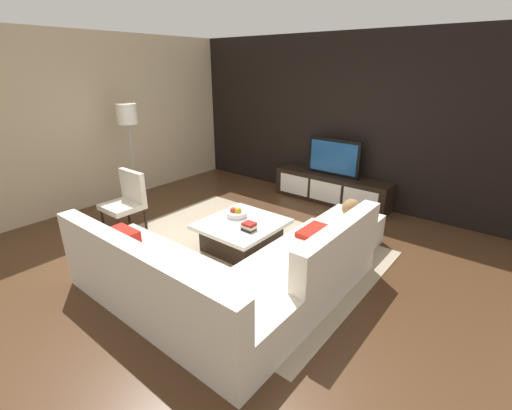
% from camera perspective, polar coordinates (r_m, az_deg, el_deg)
% --- Properties ---
extents(ground_plane, '(14.00, 14.00, 0.00)m').
position_cam_1_polar(ground_plane, '(4.66, -2.13, -7.77)').
color(ground_plane, '#4C301C').
extents(feature_wall_back, '(6.40, 0.12, 2.80)m').
position_cam_1_polar(feature_wall_back, '(6.40, 14.14, 13.07)').
color(feature_wall_back, black).
rests_on(feature_wall_back, ground).
extents(side_wall_left, '(0.12, 5.20, 2.80)m').
position_cam_1_polar(side_wall_left, '(6.77, -22.57, 12.54)').
color(side_wall_left, '#C6B28E').
rests_on(side_wall_left, ground).
extents(area_rug, '(3.43, 2.60, 0.01)m').
position_cam_1_polar(area_rug, '(4.71, -3.05, -7.33)').
color(area_rug, tan).
rests_on(area_rug, ground).
extents(media_console, '(2.07, 0.47, 0.50)m').
position_cam_1_polar(media_console, '(6.40, 12.03, 2.61)').
color(media_console, black).
rests_on(media_console, ground).
extents(television, '(0.95, 0.06, 0.63)m').
position_cam_1_polar(television, '(6.24, 12.44, 7.53)').
color(television, black).
rests_on(television, media_console).
extents(sectional_couch, '(2.51, 2.41, 0.85)m').
position_cam_1_polar(sectional_couch, '(3.65, -4.77, -11.52)').
color(sectional_couch, silver).
rests_on(sectional_couch, ground).
extents(coffee_table, '(0.96, 1.03, 0.38)m').
position_cam_1_polar(coffee_table, '(4.69, -2.28, -4.77)').
color(coffee_table, black).
rests_on(coffee_table, ground).
extents(accent_chair_near, '(0.53, 0.50, 0.87)m').
position_cam_1_polar(accent_chair_near, '(5.47, -20.10, 1.13)').
color(accent_chair_near, black).
rests_on(accent_chair_near, ground).
extents(floor_lamp, '(0.32, 0.32, 1.71)m').
position_cam_1_polar(floor_lamp, '(6.25, -20.01, 12.68)').
color(floor_lamp, '#A5A5AA').
rests_on(floor_lamp, ground).
extents(ottoman, '(0.70, 0.70, 0.40)m').
position_cam_1_polar(ottoman, '(4.96, 14.80, -4.00)').
color(ottoman, silver).
rests_on(ottoman, ground).
extents(fruit_bowl, '(0.28, 0.28, 0.14)m').
position_cam_1_polar(fruit_bowl, '(4.77, -3.19, -1.30)').
color(fruit_bowl, silver).
rests_on(fruit_bowl, coffee_table).
extents(decorative_ball, '(0.25, 0.25, 0.25)m').
position_cam_1_polar(decorative_ball, '(4.83, 15.17, -0.51)').
color(decorative_ball, '#997247').
rests_on(decorative_ball, ottoman).
extents(book_stack, '(0.18, 0.15, 0.09)m').
position_cam_1_polar(book_stack, '(4.37, -1.16, -3.50)').
color(book_stack, '#1E232D').
rests_on(book_stack, coffee_table).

